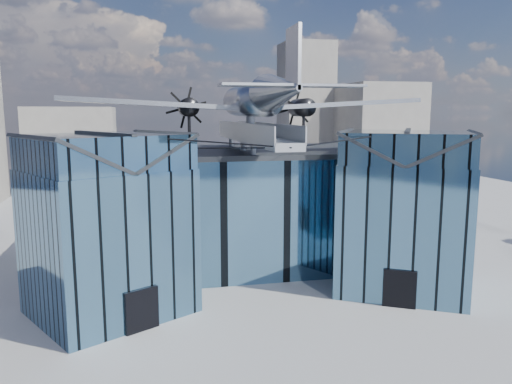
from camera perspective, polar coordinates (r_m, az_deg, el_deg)
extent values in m
plane|color=gray|center=(37.07, 0.68, -11.54)|extent=(120.00, 120.00, 0.00)
cube|color=teal|center=(44.30, -1.95, -1.74)|extent=(28.00, 14.00, 9.50)
cube|color=#24272B|center=(43.64, -1.99, 4.65)|extent=(28.00, 14.00, 0.40)
cube|color=teal|center=(33.92, -16.53, -5.47)|extent=(11.79, 11.43, 9.50)
cube|color=teal|center=(32.99, -16.98, 4.42)|extent=(11.56, 11.20, 2.20)
cube|color=#24272B|center=(32.09, -20.61, 4.12)|extent=(7.98, 9.23, 2.40)
cube|color=#24272B|center=(34.01, -13.56, 4.69)|extent=(7.98, 9.23, 2.40)
cube|color=#24272B|center=(32.92, -17.08, 6.42)|extent=(4.30, 7.10, 0.18)
cube|color=black|center=(31.55, -12.92, -13.02)|extent=(2.03, 1.32, 2.60)
cube|color=black|center=(36.03, -10.08, -4.39)|extent=(0.34, 0.34, 9.50)
cube|color=teal|center=(38.50, 16.48, -3.76)|extent=(11.79, 11.43, 9.50)
cube|color=teal|center=(37.68, 16.88, 4.95)|extent=(11.56, 11.20, 2.20)
cube|color=#24272B|center=(37.77, 13.45, 5.10)|extent=(7.98, 9.23, 2.40)
cube|color=#24272B|center=(37.72, 20.31, 4.79)|extent=(7.98, 9.23, 2.40)
cube|color=#24272B|center=(37.62, 16.96, 6.70)|extent=(4.30, 7.10, 0.18)
cube|color=black|center=(35.54, 16.08, -10.60)|extent=(2.03, 1.32, 2.60)
cube|color=black|center=(38.82, 9.82, -3.41)|extent=(0.34, 0.34, 9.50)
cube|color=gray|center=(38.17, -0.49, 6.14)|extent=(1.80, 21.00, 0.50)
cube|color=gray|center=(37.97, -1.83, 7.10)|extent=(0.08, 21.00, 1.10)
cube|color=gray|center=(38.34, 0.84, 7.12)|extent=(0.08, 21.00, 1.10)
cylinder|color=gray|center=(47.53, -2.87, 5.88)|extent=(0.44, 0.44, 1.35)
cylinder|color=gray|center=(41.63, -1.49, 5.45)|extent=(0.44, 0.44, 1.35)
cylinder|color=gray|center=(37.72, -0.33, 5.08)|extent=(0.44, 0.44, 1.35)
cylinder|color=gray|center=(38.62, -0.64, 7.58)|extent=(0.70, 0.70, 1.40)
cylinder|color=black|center=(29.96, -7.39, 5.85)|extent=(10.55, 6.08, 0.69)
cylinder|color=black|center=(32.61, 11.42, 6.00)|extent=(10.55, 6.08, 0.69)
cylinder|color=black|center=(35.72, -4.55, 5.03)|extent=(6.09, 17.04, 1.19)
cylinder|color=black|center=(37.02, 4.73, 5.17)|extent=(6.09, 17.04, 1.19)
cylinder|color=#A0A4AC|center=(38.62, -0.65, 10.48)|extent=(2.50, 11.00, 2.50)
sphere|color=#A0A4AC|center=(44.02, -2.14, 10.29)|extent=(2.50, 2.50, 2.50)
cube|color=black|center=(43.06, -1.90, 11.24)|extent=(1.60, 1.40, 0.50)
cone|color=#A0A4AC|center=(29.89, 2.95, 11.47)|extent=(2.50, 7.00, 2.50)
cube|color=#A0A4AC|center=(27.80, 4.28, 14.95)|extent=(0.18, 2.40, 3.40)
cube|color=#A0A4AC|center=(27.78, 4.18, 12.05)|extent=(8.00, 1.80, 0.14)
cube|color=#A0A4AC|center=(38.81, -11.28, 9.85)|extent=(14.00, 3.20, 1.08)
cylinder|color=black|center=(39.53, -7.77, 9.56)|extent=(1.44, 3.20, 1.44)
cone|color=black|center=(41.33, -7.98, 9.53)|extent=(0.70, 0.70, 0.70)
cube|color=black|center=(41.48, -7.99, 9.53)|extent=(1.05, 0.06, 3.33)
cube|color=black|center=(41.48, -7.99, 9.53)|extent=(2.53, 0.06, 2.53)
cube|color=black|center=(41.48, -7.99, 9.53)|extent=(3.33, 0.06, 1.05)
cylinder|color=black|center=(38.94, -7.65, 7.77)|extent=(0.24, 0.24, 1.75)
cube|color=#A0A4AC|center=(41.56, 8.69, 9.86)|extent=(14.00, 3.20, 1.08)
cylinder|color=black|center=(41.33, 5.23, 9.58)|extent=(1.44, 3.20, 1.44)
cone|color=black|center=(43.05, 4.50, 9.57)|extent=(0.70, 0.70, 0.70)
cube|color=black|center=(43.19, 4.44, 9.57)|extent=(1.05, 0.06, 3.33)
cube|color=black|center=(43.19, 4.44, 9.57)|extent=(2.53, 0.06, 2.53)
cube|color=black|center=(43.19, 4.44, 9.57)|extent=(3.33, 0.06, 1.05)
cylinder|color=black|center=(40.77, 5.46, 7.86)|extent=(0.24, 0.24, 1.75)
cube|color=gray|center=(91.09, 13.63, 6.24)|extent=(12.00, 14.00, 18.00)
cube|color=gray|center=(89.82, -20.22, 4.62)|extent=(14.00, 10.00, 14.00)
cube|color=gray|center=(96.54, 5.67, 8.97)|extent=(9.00, 9.00, 26.00)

